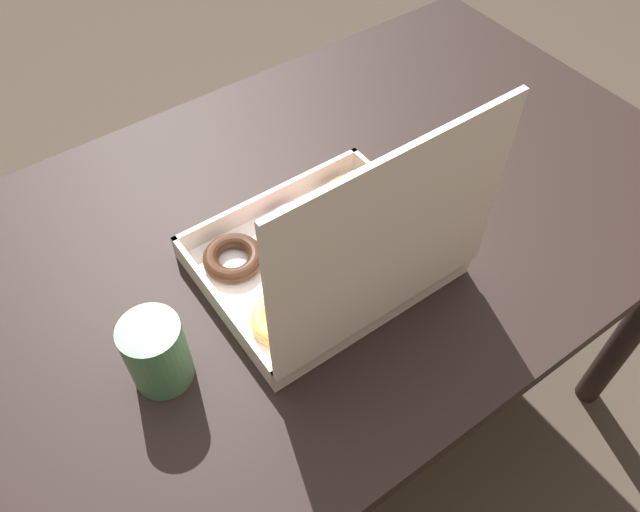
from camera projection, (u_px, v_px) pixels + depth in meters
ground_plane at (324, 416)px, 1.55m from camera, size 8.00×8.00×0.00m
dining_table at (325, 257)px, 1.06m from camera, size 1.26×0.77×0.73m
donut_box at (337, 256)px, 0.85m from camera, size 0.33×0.28×0.32m
coffee_mug at (156, 352)px, 0.76m from camera, size 0.08×0.08×0.11m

